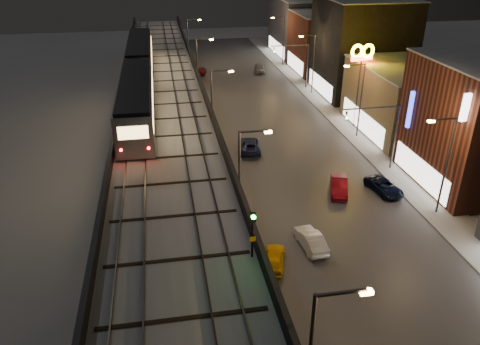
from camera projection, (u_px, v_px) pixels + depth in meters
road_surface at (273, 130)px, 59.31m from camera, size 17.00×120.00×0.06m
sidewalk_right at (348, 124)px, 60.83m from camera, size 4.00×120.00×0.14m
under_viaduct_pavement at (166, 136)px, 57.24m from camera, size 11.00×120.00×0.06m
elevated_viaduct at (164, 101)px, 51.95m from camera, size 9.00×100.00×6.30m
viaduct_trackbed at (163, 94)px, 51.71m from camera, size 8.40×100.00×0.32m
viaduct_parapet_streetside at (202, 87)px, 52.20m from camera, size 0.30×100.00×1.10m
viaduct_parapet_far at (122, 91)px, 50.86m from camera, size 0.30×100.00×1.10m
building_c at (411, 99)px, 57.39m from camera, size 12.20×15.20×8.16m
building_d at (361, 47)px, 70.11m from camera, size 12.20×13.20×14.16m
building_e at (329, 42)px, 83.32m from camera, size 12.20×12.20×10.16m
building_f at (306, 26)px, 95.41m from camera, size 12.20×16.20×11.16m
streetlight_left_1 at (243, 176)px, 36.40m from camera, size 2.57×0.28×9.00m
streetlight_right_1 at (445, 160)px, 39.04m from camera, size 2.56×0.28×9.00m
streetlight_left_2 at (214, 104)px, 52.23m from camera, size 2.57×0.28×9.00m
streetlight_right_2 at (359, 96)px, 54.87m from camera, size 2.56×0.28×9.00m
streetlight_left_3 at (199, 65)px, 68.07m from camera, size 2.57×0.28×9.00m
streetlight_right_3 at (312, 60)px, 70.70m from camera, size 2.56×0.28×9.00m
streetlight_left_4 at (190, 41)px, 83.90m from camera, size 2.57×0.28×9.00m
streetlight_right_4 at (282, 38)px, 86.53m from camera, size 2.56×0.28×9.00m
traffic_light_rig_a at (385, 130)px, 47.15m from camera, size 6.10×0.34×7.00m
traffic_light_rig_b at (300, 61)px, 73.53m from camera, size 6.10×0.34×7.00m
subway_train at (138, 74)px, 51.36m from camera, size 3.05×37.34×3.65m
rail_signal at (253, 226)px, 23.97m from camera, size 0.32×0.42×2.79m
car_taxi at (274, 259)px, 34.48m from camera, size 2.57×4.03×1.28m
car_near_white at (310, 240)px, 36.53m from camera, size 1.82×4.23×1.36m
car_mid_silver at (250, 146)px, 53.12m from camera, size 2.81×5.07×1.34m
car_far_white at (202, 71)px, 82.87m from camera, size 2.28×3.91×1.25m
car_onc_silver at (339, 186)px, 44.34m from camera, size 2.81×4.58×1.42m
car_onc_dark at (384, 187)px, 44.44m from camera, size 2.80×4.68×1.22m
car_onc_red at (260, 69)px, 83.92m from camera, size 2.58×4.73×1.53m
sign_mcdonalds at (362, 60)px, 56.41m from camera, size 3.13×0.71×10.52m
sign_citgo at (470, 123)px, 38.23m from camera, size 2.28×0.39×10.83m
sign_carwash at (415, 116)px, 46.38m from camera, size 1.65×0.35×8.53m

